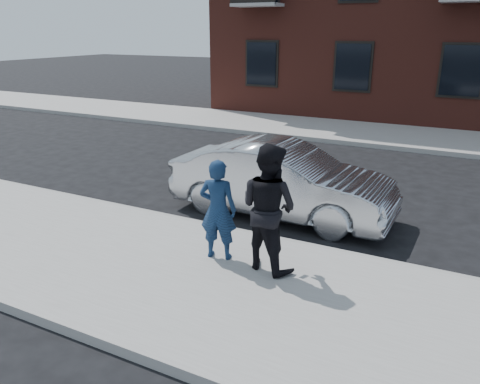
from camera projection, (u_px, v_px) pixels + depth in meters
The scene contains 8 objects.
ground at pixel (374, 323), 6.02m from camera, with size 100.00×100.00×0.00m, color black.
near_sidewalk at pixel (371, 328), 5.78m from camera, with size 50.00×3.50×0.15m, color gray.
near_curb at pixel (396, 266), 7.30m from camera, with size 50.00×0.10×0.15m, color #999691.
far_sidewalk at pixel (446, 141), 15.47m from camera, with size 50.00×3.50×0.15m, color gray.
far_curb at pixel (441, 153), 13.95m from camera, with size 50.00×0.10×0.15m, color #999691.
silver_sedan at pixel (282, 180), 9.29m from camera, with size 1.55×4.45×1.47m, color #B7BABF.
man_hoodie at pixel (218, 210), 7.18m from camera, with size 0.65×0.52×1.60m.
man_peacoat at pixel (269, 208), 6.83m from camera, with size 1.10×0.96×1.92m.
Camera 1 is at (0.77, -5.35, 3.58)m, focal length 35.00 mm.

